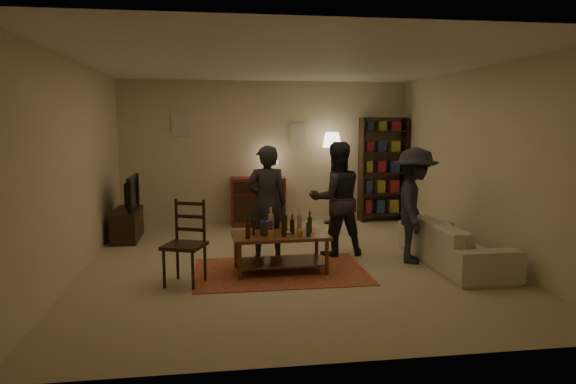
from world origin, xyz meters
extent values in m
plane|color=#C6B793|center=(0.00, 0.00, 0.00)|extent=(6.00, 6.00, 0.00)
plane|color=beige|center=(0.00, 3.00, 1.35)|extent=(5.50, 0.00, 5.50)
plane|color=beige|center=(-2.75, 0.00, 1.35)|extent=(0.00, 6.00, 6.00)
plane|color=beige|center=(2.75, 0.00, 1.35)|extent=(0.00, 6.00, 6.00)
plane|color=beige|center=(0.00, -3.00, 1.35)|extent=(5.50, 0.00, 5.50)
plane|color=white|center=(0.00, 0.00, 2.70)|extent=(6.00, 6.00, 0.00)
cube|color=beige|center=(-1.60, 2.98, 1.90)|extent=(0.35, 0.03, 0.45)
cube|color=beige|center=(0.60, 2.98, 1.70)|extent=(0.30, 0.03, 0.40)
cube|color=maroon|center=(-0.19, -0.41, 0.01)|extent=(2.20, 1.50, 0.01)
cube|color=brown|center=(-0.19, -0.41, 0.48)|extent=(1.25, 0.71, 0.04)
cube|color=brown|center=(-0.19, -0.41, 0.13)|extent=(1.14, 0.61, 0.02)
cylinder|color=brown|center=(-0.73, -0.70, 0.23)|extent=(0.05, 0.05, 0.46)
cylinder|color=brown|center=(0.37, -0.66, 0.23)|extent=(0.05, 0.05, 0.46)
cylinder|color=brown|center=(-0.75, -0.16, 0.23)|extent=(0.05, 0.05, 0.46)
cylinder|color=brown|center=(0.35, -0.11, 0.23)|extent=(0.05, 0.05, 0.46)
cylinder|color=gold|center=(-0.58, -0.43, 0.55)|extent=(0.07, 0.07, 0.10)
cylinder|color=gold|center=(-0.33, -0.60, 0.54)|extent=(0.07, 0.07, 0.09)
cylinder|color=gold|center=(-0.13, -0.19, 0.55)|extent=(0.07, 0.07, 0.11)
cylinder|color=gold|center=(0.04, -0.58, 0.54)|extent=(0.07, 0.07, 0.09)
cube|color=#61338D|center=(-0.37, -0.39, 0.59)|extent=(0.16, 0.13, 0.18)
cylinder|color=gray|center=(-0.07, -0.42, 0.51)|extent=(0.12, 0.12, 0.02)
cube|color=black|center=(-1.38, -0.77, 0.48)|extent=(0.58, 0.58, 0.04)
cylinder|color=black|center=(-1.61, -0.87, 0.23)|extent=(0.04, 0.04, 0.47)
cylinder|color=black|center=(-1.28, -1.00, 0.23)|extent=(0.04, 0.04, 0.47)
cylinder|color=black|center=(-1.48, -0.53, 0.23)|extent=(0.04, 0.04, 0.47)
cylinder|color=black|center=(-1.15, -0.66, 0.23)|extent=(0.04, 0.04, 0.47)
cube|color=black|center=(-1.31, -0.60, 0.76)|extent=(0.35, 0.16, 0.53)
cube|color=black|center=(-2.45, 1.80, 0.25)|extent=(0.40, 1.00, 0.50)
imported|color=black|center=(-2.43, 1.80, 0.78)|extent=(0.13, 0.97, 0.56)
cube|color=maroon|center=(-0.20, 2.72, 0.45)|extent=(1.00, 0.48, 0.90)
cube|color=black|center=(-0.20, 2.47, 0.22)|extent=(0.92, 0.02, 0.22)
cube|color=black|center=(-0.20, 2.47, 0.48)|extent=(0.92, 0.02, 0.22)
cube|color=black|center=(-0.20, 2.47, 0.74)|extent=(0.92, 0.02, 0.22)
cylinder|color=black|center=(0.05, 2.72, 0.92)|extent=(0.12, 0.12, 0.04)
cylinder|color=black|center=(0.05, 2.72, 1.05)|extent=(0.02, 0.02, 0.22)
cone|color=#FFE5B2|center=(0.05, 2.72, 1.26)|extent=(0.26, 0.26, 0.20)
cube|color=black|center=(1.82, 2.78, 1.00)|extent=(0.04, 0.34, 2.00)
cube|color=black|center=(2.68, 2.78, 1.00)|extent=(0.04, 0.34, 2.00)
cube|color=black|center=(2.25, 2.78, 0.15)|extent=(0.90, 0.34, 0.03)
cube|color=black|center=(2.25, 2.78, 0.55)|extent=(0.90, 0.34, 0.03)
cube|color=black|center=(2.25, 2.78, 0.95)|extent=(0.90, 0.34, 0.03)
cube|color=black|center=(2.25, 2.78, 1.35)|extent=(0.90, 0.34, 0.03)
cube|color=black|center=(2.25, 2.78, 1.75)|extent=(0.90, 0.34, 0.03)
cube|color=black|center=(2.25, 2.78, 2.00)|extent=(0.90, 0.34, 0.03)
cube|color=maroon|center=(1.95, 2.78, 0.29)|extent=(0.12, 0.22, 0.26)
cube|color=navy|center=(2.20, 2.78, 0.29)|extent=(0.15, 0.22, 0.26)
cube|color=#979B33|center=(2.47, 2.78, 0.29)|extent=(0.18, 0.22, 0.26)
cube|color=navy|center=(1.95, 2.78, 0.69)|extent=(0.12, 0.22, 0.24)
cube|color=#979B33|center=(2.20, 2.78, 0.69)|extent=(0.15, 0.22, 0.24)
cube|color=maroon|center=(2.47, 2.78, 0.69)|extent=(0.18, 0.22, 0.24)
cube|color=#979B33|center=(1.95, 2.78, 1.07)|extent=(0.12, 0.22, 0.22)
cube|color=maroon|center=(2.20, 2.78, 1.07)|extent=(0.15, 0.22, 0.22)
cube|color=navy|center=(2.47, 2.78, 1.07)|extent=(0.18, 0.22, 0.22)
cube|color=maroon|center=(1.95, 2.78, 1.47)|extent=(0.12, 0.22, 0.20)
cube|color=navy|center=(2.20, 2.78, 1.47)|extent=(0.15, 0.22, 0.20)
cube|color=#979B33|center=(2.47, 2.78, 1.47)|extent=(0.18, 0.22, 0.20)
cube|color=navy|center=(1.95, 2.78, 1.85)|extent=(0.12, 0.22, 0.18)
cube|color=#979B33|center=(2.20, 2.78, 1.85)|extent=(0.15, 0.22, 0.18)
cube|color=maroon|center=(2.47, 2.78, 1.85)|extent=(0.18, 0.22, 0.18)
cylinder|color=black|center=(1.20, 2.65, 0.01)|extent=(0.28, 0.28, 0.03)
cylinder|color=black|center=(1.20, 2.65, 0.77)|extent=(0.03, 0.03, 1.55)
cone|color=#FFE5B2|center=(1.20, 2.65, 1.60)|extent=(0.36, 0.36, 0.28)
imported|color=beige|center=(2.20, -0.40, 0.30)|extent=(0.81, 2.08, 0.61)
imported|color=#26252D|center=(-0.30, 0.23, 0.81)|extent=(0.61, 0.42, 1.61)
imported|color=#29272F|center=(0.73, 0.35, 0.83)|extent=(0.86, 0.70, 1.65)
imported|color=#26272E|center=(1.70, -0.20, 0.79)|extent=(0.93, 1.17, 1.59)
camera|label=1|loc=(-1.02, -6.81, 1.93)|focal=32.00mm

